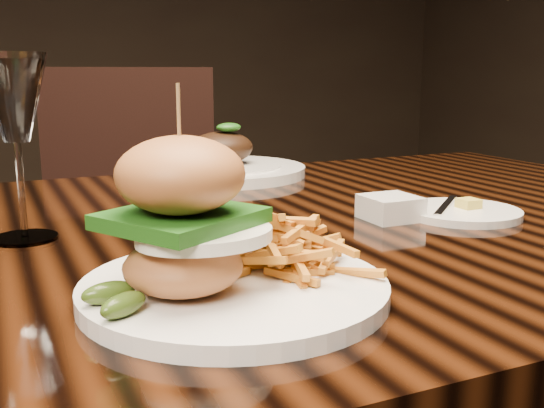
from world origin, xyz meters
name	(u,v)px	position (x,y,z in m)	size (l,w,h in m)	color
dining_table	(214,284)	(0.00, 0.00, 0.67)	(1.60, 0.90, 0.75)	black
burger_plate	(226,247)	(-0.08, -0.25, 0.80)	(0.26, 0.26, 0.18)	white
side_saucer	(462,212)	(0.32, -0.09, 0.76)	(0.15, 0.15, 0.02)	white
ramekin	(390,208)	(0.22, -0.06, 0.77)	(0.07, 0.07, 0.03)	white
wine_glass	(14,104)	(-0.22, 0.03, 0.90)	(0.08, 0.08, 0.21)	white
far_dish	(222,166)	(0.14, 0.36, 0.77)	(0.31, 0.31, 0.10)	white
chair_far	(134,227)	(0.09, 0.89, 0.54)	(0.54, 0.54, 0.95)	black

